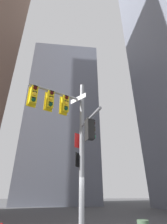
{
  "coord_description": "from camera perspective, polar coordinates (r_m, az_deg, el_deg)",
  "views": [
    {
      "loc": [
        -0.88,
        -8.71,
        1.81
      ],
      "look_at": [
        0.08,
        -0.04,
        6.11
      ],
      "focal_mm": 26.47,
      "sensor_mm": 36.0,
      "label": 1
    }
  ],
  "objects": [
    {
      "name": "signal_pole_assembly",
      "position": [
        8.79,
        -4.42,
        -5.29
      ],
      "size": [
        3.61,
        2.77,
        8.02
      ],
      "color": "gray",
      "rests_on": "ground"
    },
    {
      "name": "building_mid_block",
      "position": [
        37.19,
        -7.19,
        -3.34
      ],
      "size": [
        13.82,
        13.82,
        32.26
      ],
      "primitive_type": "cube",
      "color": "slate",
      "rests_on": "ground"
    }
  ]
}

